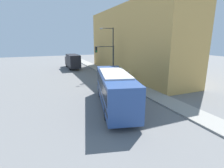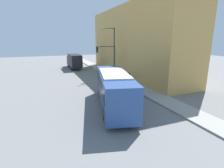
# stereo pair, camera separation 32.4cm
# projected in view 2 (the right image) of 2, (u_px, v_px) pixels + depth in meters

# --- Properties ---
(ground_plane) EXTENTS (120.00, 120.00, 0.00)m
(ground_plane) POSITION_uv_depth(u_px,v_px,m) (115.00, 108.00, 16.59)
(ground_plane) COLOR slate
(sidewalk) EXTENTS (2.40, 70.00, 0.15)m
(sidewalk) POSITION_uv_depth(u_px,v_px,m) (103.00, 70.00, 36.62)
(sidewalk) COLOR gray
(sidewalk) RESTS_ON ground_plane
(building_facade) EXTENTS (6.00, 28.09, 11.99)m
(building_facade) POSITION_uv_depth(u_px,v_px,m) (133.00, 42.00, 32.21)
(building_facade) COLOR tan
(building_facade) RESTS_ON ground_plane
(city_bus) EXTENTS (5.03, 10.56, 3.39)m
(city_bus) POSITION_uv_depth(u_px,v_px,m) (114.00, 87.00, 16.61)
(city_bus) COLOR #2D4C8C
(city_bus) RESTS_ON ground_plane
(delivery_truck) EXTENTS (2.21, 8.23, 3.16)m
(delivery_truck) POSITION_uv_depth(u_px,v_px,m) (74.00, 61.00, 39.30)
(delivery_truck) COLOR black
(delivery_truck) RESTS_ON ground_plane
(fire_hydrant) EXTENTS (0.23, 0.31, 0.71)m
(fire_hydrant) POSITION_uv_depth(u_px,v_px,m) (136.00, 86.00, 22.80)
(fire_hydrant) COLOR gold
(fire_hydrant) RESTS_ON sidewalk
(traffic_light_pole) EXTENTS (3.28, 0.35, 5.26)m
(traffic_light_pole) POSITION_uv_depth(u_px,v_px,m) (108.00, 56.00, 28.59)
(traffic_light_pole) COLOR #2D2D2D
(traffic_light_pole) RESTS_ON sidewalk
(parking_meter) EXTENTS (0.14, 0.14, 1.31)m
(parking_meter) POSITION_uv_depth(u_px,v_px,m) (120.00, 75.00, 27.20)
(parking_meter) COLOR #2D2D2D
(parking_meter) RESTS_ON sidewalk
(street_lamp) EXTENTS (2.43, 0.28, 8.07)m
(street_lamp) POSITION_uv_depth(u_px,v_px,m) (113.00, 49.00, 29.03)
(street_lamp) COLOR #2D2D2D
(street_lamp) RESTS_ON sidewalk
(pedestrian_near_corner) EXTENTS (0.34, 0.34, 1.67)m
(pedestrian_near_corner) POSITION_uv_depth(u_px,v_px,m) (129.00, 76.00, 26.30)
(pedestrian_near_corner) COLOR slate
(pedestrian_near_corner) RESTS_ON sidewalk
(pedestrian_mid_block) EXTENTS (0.34, 0.34, 1.65)m
(pedestrian_mid_block) POSITION_uv_depth(u_px,v_px,m) (129.00, 77.00, 25.76)
(pedestrian_mid_block) COLOR slate
(pedestrian_mid_block) RESTS_ON sidewalk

